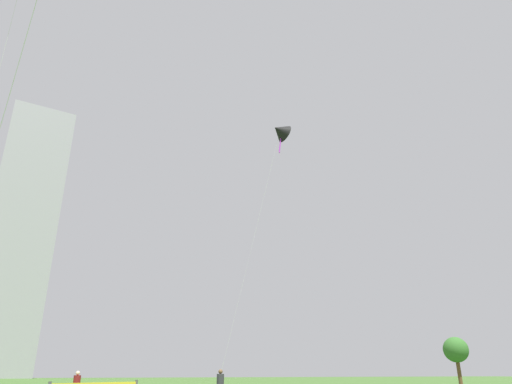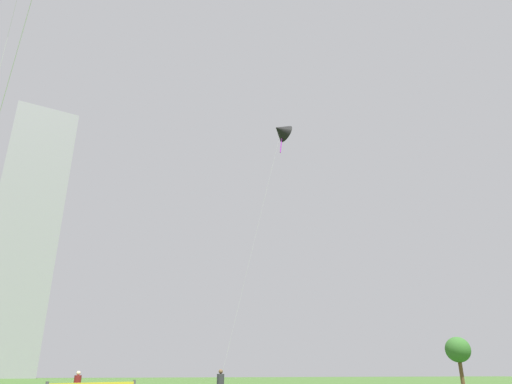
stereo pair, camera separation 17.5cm
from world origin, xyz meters
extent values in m
cylinder|color=maroon|center=(-10.63, 15.19, 1.12)|extent=(0.37, 0.37, 0.64)
sphere|color=beige|center=(-10.63, 15.19, 1.55)|extent=(0.22, 0.22, 0.22)
cylinder|color=#2D2D33|center=(-3.46, 12.57, 1.17)|extent=(0.39, 0.39, 0.67)
sphere|color=brown|center=(-3.46, 12.57, 1.62)|extent=(0.23, 0.23, 0.23)
cylinder|color=silver|center=(2.35, 25.33, 11.74)|extent=(4.80, 3.36, 23.47)
cone|color=black|center=(4.74, 23.66, 23.47)|extent=(2.18, 2.24, 2.14)
cylinder|color=purple|center=(4.74, 23.66, 22.06)|extent=(0.48, 0.46, 2.18)
cylinder|color=brown|center=(22.38, 24.32, 1.38)|extent=(0.34, 0.34, 2.75)
ellipsoid|color=#336628|center=(22.38, 24.32, 3.55)|extent=(2.29, 2.29, 2.29)
cube|color=#939399|center=(-35.15, 136.12, 39.56)|extent=(22.05, 24.99, 79.11)
camera|label=1|loc=(-10.00, -12.63, 1.60)|focal=32.00mm
camera|label=2|loc=(-9.83, -12.69, 1.60)|focal=32.00mm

